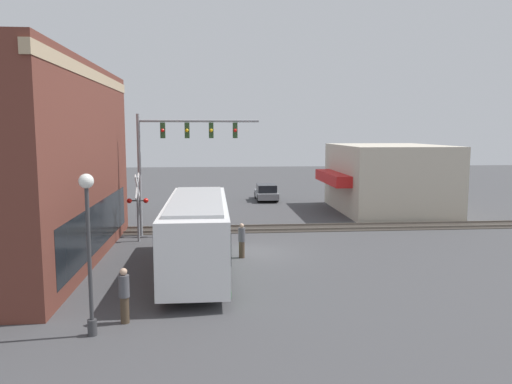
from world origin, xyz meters
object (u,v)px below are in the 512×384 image
object	(u,v)px
city_bus	(197,232)
parked_car_white	(203,206)
crossing_signal	(138,201)
pedestrian_by_lamp	(124,295)
parked_car_grey	(266,193)
streetlamp	(89,240)
pedestrian_near_bus	(242,240)

from	to	relation	value
city_bus	parked_car_white	world-z (taller)	city_bus
city_bus	crossing_signal	size ratio (longest dim) A/B	2.70
city_bus	pedestrian_by_lamp	size ratio (longest dim) A/B	5.67
parked_car_white	pedestrian_by_lamp	world-z (taller)	pedestrian_by_lamp
crossing_signal	parked_car_grey	xyz separation A→B (m)	(15.77, -8.86, -1.63)
crossing_signal	streetlamp	distance (m)	13.01
streetlamp	parked_car_grey	size ratio (longest dim) A/B	1.16
parked_car_grey	pedestrian_by_lamp	world-z (taller)	pedestrian_by_lamp
crossing_signal	parked_car_grey	size ratio (longest dim) A/B	0.90
crossing_signal	parked_car_white	size ratio (longest dim) A/B	0.87
crossing_signal	city_bus	bearing A→B (deg)	-151.67
pedestrian_near_bus	crossing_signal	bearing A→B (deg)	53.35
parked_car_white	city_bus	bearing A→B (deg)	180.00
streetlamp	pedestrian_near_bus	size ratio (longest dim) A/B	2.90
streetlamp	parked_car_grey	bearing A→B (deg)	-16.25
parked_car_grey	pedestrian_near_bus	xyz separation A→B (m)	(-19.89, 3.33, 0.20)
parked_car_white	parked_car_grey	world-z (taller)	parked_car_white
crossing_signal	parked_car_white	world-z (taller)	crossing_signal
parked_car_white	parked_car_grey	distance (m)	9.41
crossing_signal	pedestrian_by_lamp	size ratio (longest dim) A/B	2.10
parked_car_grey	city_bus	bearing A→B (deg)	166.33
streetlamp	pedestrian_near_bus	distance (m)	10.41
streetlamp	parked_car_white	distance (m)	21.37
parked_car_grey	pedestrian_by_lamp	size ratio (longest dim) A/B	2.34
parked_car_white	pedestrian_by_lamp	bearing A→B (deg)	173.86
parked_car_grey	pedestrian_by_lamp	xyz separation A→B (m)	(-27.83, 7.56, 0.27)
streetlamp	parked_car_grey	distance (m)	30.04
streetlamp	pedestrian_by_lamp	world-z (taller)	streetlamp
crossing_signal	parked_car_white	distance (m)	8.92
pedestrian_by_lamp	crossing_signal	bearing A→B (deg)	6.14
crossing_signal	parked_car_grey	distance (m)	18.16
pedestrian_near_bus	city_bus	bearing A→B (deg)	138.11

